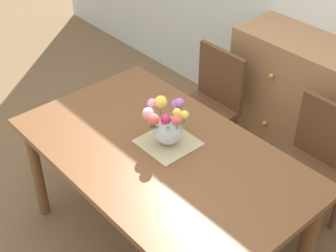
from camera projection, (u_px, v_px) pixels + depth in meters
The scene contains 7 objects.
ground_plane at pixel (163, 245), 3.13m from camera, with size 12.00×12.00×0.00m, color brown.
dining_table at pixel (162, 164), 2.72m from camera, with size 1.68×1.00×0.78m.
chair_left at pixel (209, 101), 3.54m from camera, with size 0.42×0.42×0.90m.
chair_right at pixel (313, 162), 3.00m from camera, with size 0.42×0.42×0.90m.
dresser at pixel (321, 115), 3.43m from camera, with size 1.40×0.47×1.00m.
placemat at pixel (168, 143), 2.73m from camera, with size 0.29×0.29×0.01m, color tan.
flower_vase at pixel (167, 124), 2.65m from camera, with size 0.26×0.25×0.26m.
Camera 1 is at (1.58, -1.34, 2.47)m, focal length 52.03 mm.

